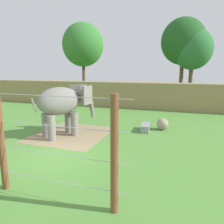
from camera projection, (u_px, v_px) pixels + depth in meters
ground_plane at (55, 156)px, 9.69m from camera, size 120.00×120.00×0.00m
dirt_patch at (71, 134)px, 12.97m from camera, size 4.34×4.78×0.01m
embankment_wall at (128, 95)px, 22.10m from camera, size 36.00×1.80×2.59m
elephant at (64, 103)px, 12.40m from camera, size 2.92×3.59×2.96m
enrichment_ball at (162, 124)px, 13.86m from camera, size 0.76×0.76×0.76m
cable_fence at (2, 141)px, 6.75m from camera, size 8.47×0.22×3.29m
feed_trough at (145, 127)px, 13.64m from camera, size 0.61×1.44×0.44m
tree_far_left at (83, 45)px, 30.48m from camera, size 5.88×5.88×10.43m
tree_left_of_centre at (193, 49)px, 23.70m from camera, size 4.39×4.39×8.44m
tree_behind_wall at (183, 42)px, 24.17m from camera, size 5.01×5.01×9.64m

